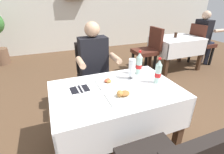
% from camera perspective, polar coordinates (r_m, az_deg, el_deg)
% --- Properties ---
extents(ground_plane, '(11.00, 11.00, 0.00)m').
position_cam_1_polar(ground_plane, '(2.02, 4.70, -23.02)').
color(ground_plane, brown).
extents(back_wall, '(11.00, 0.12, 2.87)m').
position_cam_1_polar(back_wall, '(5.37, -16.05, 23.84)').
color(back_wall, silver).
rests_on(back_wall, ground).
extents(main_dining_table, '(1.22, 0.80, 0.72)m').
position_cam_1_polar(main_dining_table, '(1.69, 1.25, -8.98)').
color(main_dining_table, white).
rests_on(main_dining_table, ground).
extents(chair_far_diner_seat, '(0.44, 0.50, 0.97)m').
position_cam_1_polar(chair_far_diner_seat, '(2.35, -6.17, 1.30)').
color(chair_far_diner_seat, black).
rests_on(chair_far_diner_seat, ground).
extents(seated_diner_far, '(0.50, 0.46, 1.26)m').
position_cam_1_polar(seated_diner_far, '(2.19, -5.87, 3.91)').
color(seated_diner_far, '#282D42').
rests_on(seated_diner_far, ground).
extents(plate_near_camera, '(0.23, 0.23, 0.07)m').
position_cam_1_polar(plate_near_camera, '(1.46, 3.11, -6.27)').
color(plate_near_camera, white).
rests_on(plate_near_camera, main_dining_table).
extents(plate_far_diner, '(0.23, 0.23, 0.04)m').
position_cam_1_polar(plate_far_diner, '(1.69, -1.17, -1.89)').
color(plate_far_diner, white).
rests_on(plate_far_diner, main_dining_table).
extents(beer_glass_left, '(0.07, 0.07, 0.22)m').
position_cam_1_polar(beer_glass_left, '(1.76, 6.84, 2.77)').
color(beer_glass_left, white).
rests_on(beer_glass_left, main_dining_table).
extents(cola_bottle_primary, '(0.06, 0.06, 0.27)m').
position_cam_1_polar(cola_bottle_primary, '(1.72, 15.55, 1.62)').
color(cola_bottle_primary, silver).
rests_on(cola_bottle_primary, main_dining_table).
extents(cola_bottle_secondary, '(0.07, 0.07, 0.27)m').
position_cam_1_polar(cola_bottle_secondary, '(1.89, 9.26, 4.45)').
color(cola_bottle_secondary, silver).
rests_on(cola_bottle_secondary, main_dining_table).
extents(napkin_cutlery_set, '(0.18, 0.19, 0.01)m').
position_cam_1_polar(napkin_cutlery_set, '(1.61, -11.01, -4.07)').
color(napkin_cutlery_set, black).
rests_on(napkin_cutlery_set, main_dining_table).
extents(background_dining_table, '(1.03, 0.73, 0.72)m').
position_cam_1_polar(background_dining_table, '(4.06, 21.12, 10.02)').
color(background_dining_table, white).
rests_on(background_dining_table, ground).
extents(background_chair_left, '(0.50, 0.44, 0.97)m').
position_cam_1_polar(background_chair_left, '(3.62, 12.37, 9.59)').
color(background_chair_left, '#4C2319').
rests_on(background_chair_left, ground).
extents(background_chair_right, '(0.50, 0.44, 0.97)m').
position_cam_1_polar(background_chair_right, '(4.57, 28.11, 10.48)').
color(background_chair_right, '#4C2319').
rests_on(background_chair_right, ground).
extents(background_patron, '(0.46, 0.50, 1.26)m').
position_cam_1_polar(background_patron, '(4.57, 28.93, 12.38)').
color(background_patron, '#282D42').
rests_on(background_patron, ground).
extents(background_table_tumbler, '(0.06, 0.06, 0.11)m').
position_cam_1_polar(background_table_tumbler, '(3.98, 21.00, 13.30)').
color(background_table_tumbler, black).
rests_on(background_table_tumbler, background_dining_table).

